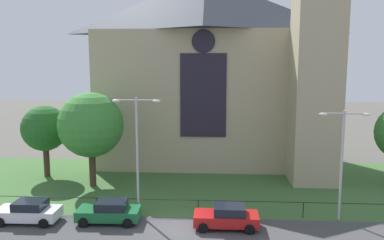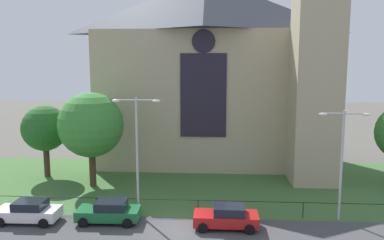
% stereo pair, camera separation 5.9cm
% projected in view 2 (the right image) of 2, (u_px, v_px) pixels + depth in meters
% --- Properties ---
extents(ground, '(160.00, 160.00, 0.00)m').
position_uv_depth(ground, '(188.00, 183.00, 34.47)').
color(ground, '#56544C').
extents(grass_verge, '(120.00, 20.00, 0.01)m').
position_uv_depth(grass_verge, '(186.00, 190.00, 32.49)').
color(grass_verge, '#3D6633').
rests_on(grass_verge, ground).
extents(church_building, '(23.20, 16.20, 26.00)m').
position_uv_depth(church_building, '(212.00, 68.00, 41.19)').
color(church_building, tan).
rests_on(church_building, ground).
extents(iron_railing, '(29.46, 0.07, 1.13)m').
position_uv_depth(iron_railing, '(198.00, 202.00, 26.84)').
color(iron_railing, black).
rests_on(iron_railing, ground).
extents(tree_left_near, '(5.64, 5.64, 8.29)m').
position_uv_depth(tree_left_near, '(91.00, 125.00, 32.80)').
color(tree_left_near, '#423021').
rests_on(tree_left_near, ground).
extents(tree_left_far, '(4.31, 4.31, 6.85)m').
position_uv_depth(tree_left_far, '(45.00, 128.00, 35.78)').
color(tree_left_far, '#423021').
rests_on(tree_left_far, ground).
extents(streetlamp_near, '(3.37, 0.26, 8.40)m').
position_uv_depth(streetlamp_near, '(137.00, 141.00, 26.39)').
color(streetlamp_near, '#B2B2B7').
rests_on(streetlamp_near, ground).
extents(streetlamp_far, '(3.37, 0.26, 7.58)m').
position_uv_depth(streetlamp_far, '(342.00, 150.00, 25.58)').
color(streetlamp_far, '#B2B2B7').
rests_on(streetlamp_far, ground).
extents(parked_car_white, '(4.22, 2.06, 1.51)m').
position_uv_depth(parked_car_white, '(29.00, 211.00, 25.72)').
color(parked_car_white, silver).
rests_on(parked_car_white, ground).
extents(parked_car_green, '(4.24, 2.10, 1.51)m').
position_uv_depth(parked_car_green, '(109.00, 212.00, 25.69)').
color(parked_car_green, '#196033').
rests_on(parked_car_green, ground).
extents(parked_car_red, '(4.21, 2.05, 1.51)m').
position_uv_depth(parked_car_red, '(227.00, 217.00, 24.80)').
color(parked_car_red, '#B21919').
rests_on(parked_car_red, ground).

